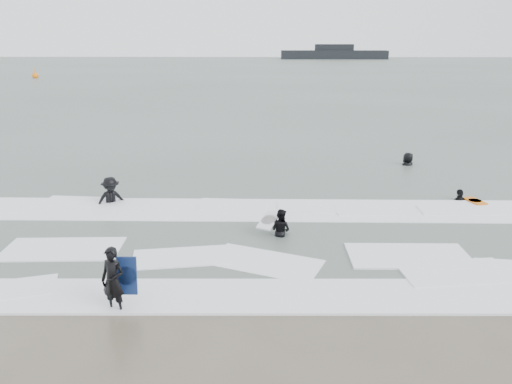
{
  "coord_description": "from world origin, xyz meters",
  "views": [
    {
      "loc": [
        0.32,
        -12.05,
        6.41
      ],
      "look_at": [
        0.0,
        5.0,
        1.1
      ],
      "focal_mm": 35.0,
      "sensor_mm": 36.0,
      "label": 1
    }
  ],
  "objects_px": {
    "surfer_wading": "(280,236)",
    "buoy": "(35,76)",
    "surfer_right_far": "(407,166)",
    "surfer_centre": "(116,311)",
    "surfer_breaker": "(112,204)",
    "surfer_right_near": "(459,201)",
    "vessel_horizon": "(334,54)"
  },
  "relations": [
    {
      "from": "surfer_right_near",
      "to": "surfer_right_far",
      "type": "relative_size",
      "value": 0.89
    },
    {
      "from": "surfer_right_far",
      "to": "vessel_horizon",
      "type": "distance_m",
      "value": 132.53
    },
    {
      "from": "surfer_centre",
      "to": "surfer_right_near",
      "type": "distance_m",
      "value": 14.53
    },
    {
      "from": "surfer_right_far",
      "to": "vessel_horizon",
      "type": "xyz_separation_m",
      "value": [
        13.24,
        131.85,
        1.61
      ]
    },
    {
      "from": "surfer_breaker",
      "to": "surfer_right_near",
      "type": "bearing_deg",
      "value": -31.51
    },
    {
      "from": "surfer_wading",
      "to": "surfer_breaker",
      "type": "relative_size",
      "value": 0.76
    },
    {
      "from": "surfer_wading",
      "to": "surfer_right_near",
      "type": "bearing_deg",
      "value": -117.76
    },
    {
      "from": "surfer_centre",
      "to": "surfer_breaker",
      "type": "xyz_separation_m",
      "value": [
        -2.51,
        8.12,
        0.0
      ]
    },
    {
      "from": "surfer_breaker",
      "to": "buoy",
      "type": "xyz_separation_m",
      "value": [
        -31.28,
        63.31,
        0.42
      ]
    },
    {
      "from": "surfer_wading",
      "to": "buoy",
      "type": "xyz_separation_m",
      "value": [
        -37.95,
        66.52,
        0.42
      ]
    },
    {
      "from": "surfer_right_far",
      "to": "vessel_horizon",
      "type": "height_order",
      "value": "vessel_horizon"
    },
    {
      "from": "surfer_right_near",
      "to": "vessel_horizon",
      "type": "relative_size",
      "value": 0.05
    },
    {
      "from": "surfer_centre",
      "to": "surfer_breaker",
      "type": "bearing_deg",
      "value": 126.74
    },
    {
      "from": "surfer_centre",
      "to": "surfer_right_far",
      "type": "relative_size",
      "value": 0.91
    },
    {
      "from": "buoy",
      "to": "vessel_horizon",
      "type": "relative_size",
      "value": 0.05
    },
    {
      "from": "surfer_right_far",
      "to": "surfer_wading",
      "type": "bearing_deg",
      "value": 25.87
    },
    {
      "from": "surfer_wading",
      "to": "surfer_right_near",
      "type": "distance_m",
      "value": 8.37
    },
    {
      "from": "surfer_centre",
      "to": "vessel_horizon",
      "type": "relative_size",
      "value": 0.05
    },
    {
      "from": "surfer_breaker",
      "to": "surfer_centre",
      "type": "bearing_deg",
      "value": -106.98
    },
    {
      "from": "surfer_right_far",
      "to": "vessel_horizon",
      "type": "bearing_deg",
      "value": -124.53
    },
    {
      "from": "surfer_wading",
      "to": "buoy",
      "type": "relative_size",
      "value": 0.92
    },
    {
      "from": "surfer_wading",
      "to": "vessel_horizon",
      "type": "distance_m",
      "value": 142.99
    },
    {
      "from": "vessel_horizon",
      "to": "surfer_centre",
      "type": "bearing_deg",
      "value": -99.42
    },
    {
      "from": "surfer_breaker",
      "to": "vessel_horizon",
      "type": "height_order",
      "value": "vessel_horizon"
    },
    {
      "from": "vessel_horizon",
      "to": "surfer_right_near",
      "type": "bearing_deg",
      "value": -95.27
    },
    {
      "from": "surfer_centre",
      "to": "surfer_breaker",
      "type": "distance_m",
      "value": 8.5
    },
    {
      "from": "surfer_right_near",
      "to": "buoy",
      "type": "relative_size",
      "value": 1.01
    },
    {
      "from": "surfer_right_far",
      "to": "buoy",
      "type": "distance_m",
      "value": 72.37
    },
    {
      "from": "surfer_centre",
      "to": "buoy",
      "type": "relative_size",
      "value": 1.03
    },
    {
      "from": "surfer_centre",
      "to": "surfer_right_far",
      "type": "xyz_separation_m",
      "value": [
        11.04,
        14.61,
        0.0
      ]
    },
    {
      "from": "surfer_right_near",
      "to": "surfer_right_far",
      "type": "height_order",
      "value": "surfer_right_far"
    },
    {
      "from": "surfer_breaker",
      "to": "vessel_horizon",
      "type": "relative_size",
      "value": 0.06
    }
  ]
}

